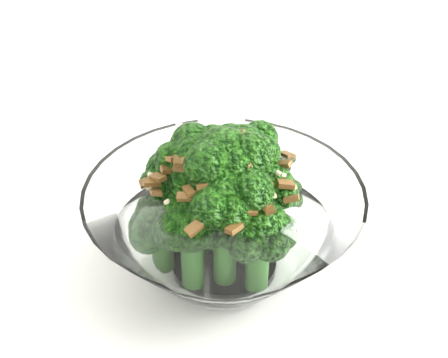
{
  "coord_description": "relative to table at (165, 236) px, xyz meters",
  "views": [
    {
      "loc": [
        0.07,
        -0.51,
        1.13
      ],
      "look_at": [
        0.08,
        -0.11,
        0.84
      ],
      "focal_mm": 50.0,
      "sensor_mm": 36.0,
      "label": 1
    }
  ],
  "objects": [
    {
      "name": "table",
      "position": [
        0.0,
        0.0,
        0.0
      ],
      "size": [
        1.38,
        1.11,
        0.75
      ],
      "color": "white",
      "rests_on": "ground"
    },
    {
      "name": "broccoli_dish",
      "position": [
        0.06,
        -0.12,
        0.12
      ],
      "size": [
        0.23,
        0.23,
        0.14
      ],
      "color": "white",
      "rests_on": "table"
    }
  ]
}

